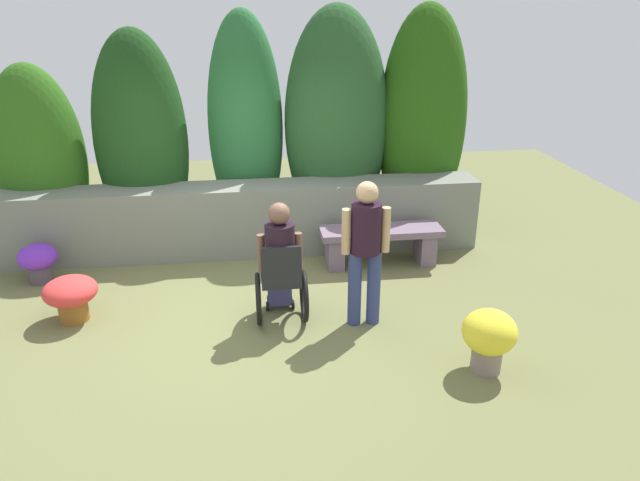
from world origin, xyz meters
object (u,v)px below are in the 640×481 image
at_px(person_standing_companion, 366,245).
at_px(flower_pot_terracotta_by_wall, 38,260).
at_px(flower_pot_red_accent, 71,295).
at_px(person_in_wheelchair, 280,266).
at_px(flower_pot_purple_near, 489,337).
at_px(stone_bench, 381,241).

height_order(person_standing_companion, flower_pot_terracotta_by_wall, person_standing_companion).
bearing_deg(flower_pot_red_accent, person_in_wheelchair, -7.15).
bearing_deg(flower_pot_terracotta_by_wall, flower_pot_purple_near, -27.97).
relative_size(flower_pot_terracotta_by_wall, flower_pot_red_accent, 0.85).
distance_m(flower_pot_terracotta_by_wall, flower_pot_red_accent, 1.18).
distance_m(person_in_wheelchair, flower_pot_purple_near, 2.17).
bearing_deg(flower_pot_purple_near, flower_pot_red_accent, 160.07).
bearing_deg(stone_bench, flower_pot_purple_near, -74.07).
distance_m(person_in_wheelchair, flower_pot_terracotta_by_wall, 3.11).
distance_m(person_standing_companion, flower_pot_terracotta_by_wall, 3.99).
bearing_deg(flower_pot_terracotta_by_wall, stone_bench, -0.41).
distance_m(stone_bench, person_standing_companion, 1.62).
xyz_separation_m(flower_pot_purple_near, flower_pot_red_accent, (-3.99, 1.45, -0.06)).
bearing_deg(stone_bench, flower_pot_red_accent, -159.28).
xyz_separation_m(person_in_wheelchair, person_standing_companion, (0.85, -0.18, 0.27)).
bearing_deg(flower_pot_terracotta_by_wall, person_in_wheelchair, -24.43).
xyz_separation_m(flower_pot_purple_near, flower_pot_terracotta_by_wall, (-4.62, 2.45, -0.08)).
bearing_deg(flower_pot_purple_near, flower_pot_terracotta_by_wall, 152.03).
bearing_deg(person_standing_companion, flower_pot_red_accent, -176.11).
bearing_deg(person_standing_companion, flower_pot_purple_near, -33.78).
bearing_deg(flower_pot_red_accent, person_standing_companion, -8.52).
distance_m(flower_pot_purple_near, flower_pot_red_accent, 4.25).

